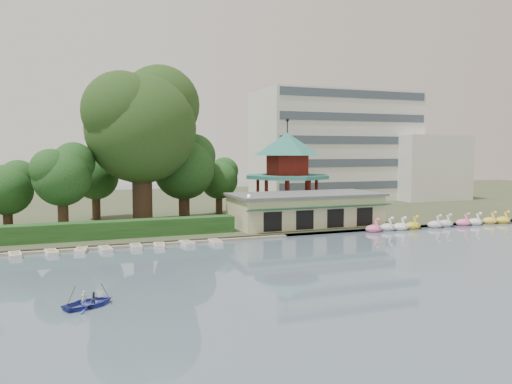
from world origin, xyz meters
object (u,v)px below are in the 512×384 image
dock (127,245)px  pavilion (287,165)px  big_tree (142,120)px  boathouse (305,209)px  rowboat_with_passengers (89,299)px

dock → pavilion: 29.14m
pavilion → big_tree: size_ratio=0.68×
boathouse → rowboat_with_passengers: size_ratio=3.47×
boathouse → big_tree: size_ratio=0.94×
dock → rowboat_with_passengers: 19.34m
pavilion → big_tree: big_tree is taller
boathouse → pavilion: (2.00, 10.03, 5.11)m
pavilion → big_tree: (-20.82, -3.79, 5.71)m
pavilion → rowboat_with_passengers: bearing=-130.1°
pavilion → big_tree: 21.92m
pavilion → dock: bearing=-148.3°
boathouse → dock: bearing=-167.8°
pavilion → big_tree: bearing=-169.7°
dock → rowboat_with_passengers: (-4.29, -18.85, 0.34)m
boathouse → rowboat_with_passengers: boathouse is taller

